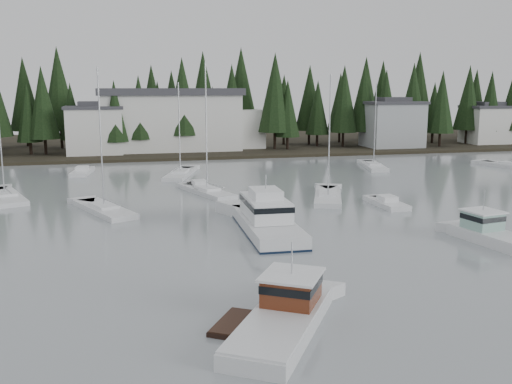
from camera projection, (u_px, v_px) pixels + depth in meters
ground at (456, 355)px, 25.04m from camera, size 260.00×260.00×0.00m
far_shore_land at (189, 144)px, 117.81m from camera, size 240.00×54.00×1.00m
conifer_treeline at (196, 150)px, 107.29m from camera, size 200.00×22.00×20.00m
house_west at (95, 129)px, 95.63m from camera, size 9.54×7.42×8.75m
house_east_a at (392, 123)px, 107.00m from camera, size 10.60×8.48×9.25m
house_east_b at (488, 124)px, 114.04m from camera, size 9.54×7.42×8.25m
harbor_inn at (182, 120)px, 102.07m from camera, size 29.50×11.50×10.90m
lobster_boat_brown at (282, 319)px, 27.66m from camera, size 7.54×9.47×4.57m
cabin_cruiser_center at (267, 222)px, 46.36m from camera, size 4.26×12.51×5.32m
lobster_boat_teal at (493, 236)px, 42.93m from camera, size 4.03×8.26×4.40m
sailboat_0 at (5, 198)px, 59.95m from camera, size 6.25×10.95×12.75m
sailboat_1 at (373, 167)px, 83.13m from camera, size 4.64×9.90×12.64m
sailboat_2 at (207, 193)px, 62.86m from camera, size 5.28×9.77×14.80m
sailboat_3 at (180, 175)px, 75.73m from camera, size 5.72×10.92×12.75m
sailboat_4 at (104, 211)px, 53.72m from camera, size 6.28×10.11×13.95m
sailboat_6 at (328, 198)px, 60.16m from camera, size 6.27×10.84×13.42m
sailboat_8 at (512, 167)px, 83.43m from camera, size 5.50×10.01×11.90m
runabout_1 at (387, 204)px, 56.45m from camera, size 2.26×5.86×1.42m
runabout_3 at (82, 173)px, 77.23m from camera, size 3.00×6.83×1.42m
runabout_4 at (200, 188)px, 65.73m from camera, size 2.63×6.34×1.42m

